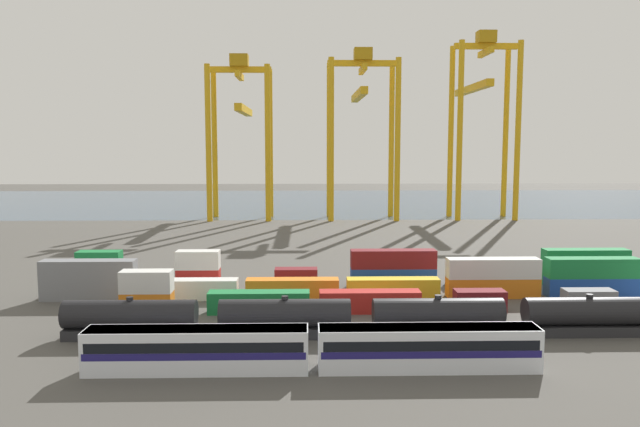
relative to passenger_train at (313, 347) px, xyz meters
name	(u,v)px	position (x,y,z in m)	size (l,w,h in m)	color
ground_plane	(350,252)	(7.76, 61.31, -2.14)	(420.00, 420.00, 0.00)	#4C4944
harbour_water	(329,202)	(7.76, 166.70, -2.14)	(400.00, 110.00, 0.01)	#384C60
passenger_train	(313,347)	(0.00, 0.00, 0.00)	(40.20, 3.14, 3.90)	silver
freight_tank_row	(362,317)	(5.19, 9.71, -0.08)	(61.73, 2.91, 4.37)	#232326
shipping_container_0	(147,303)	(-19.55, 19.19, -0.84)	(6.04, 2.44, 2.60)	orange
shipping_container_1	(147,281)	(-19.55, 19.19, 1.76)	(6.04, 2.44, 2.60)	silver
shipping_container_2	(259,302)	(-6.25, 19.19, -0.84)	(12.10, 2.44, 2.60)	#197538
shipping_container_3	(370,301)	(7.05, 19.19, -0.84)	(12.10, 2.44, 2.60)	#AD211C
shipping_container_4	(480,301)	(20.35, 19.19, -0.84)	(6.04, 2.44, 2.60)	maroon
shipping_container_5	(589,300)	(33.65, 19.19, -0.84)	(6.04, 2.44, 2.60)	slate
shipping_container_8	(89,290)	(-28.79, 26.11, -0.84)	(12.10, 2.44, 2.60)	slate
shipping_container_9	(88,270)	(-28.79, 26.11, 1.76)	(12.10, 2.44, 2.60)	slate
shipping_container_10	(191,289)	(-15.59, 26.11, -0.84)	(12.10, 2.44, 2.60)	silver
shipping_container_11	(292,289)	(-2.38, 26.11, -0.84)	(12.10, 2.44, 2.60)	orange
shipping_container_12	(393,288)	(10.82, 26.11, -0.84)	(12.10, 2.44, 2.60)	gold
shipping_container_13	(492,287)	(24.03, 26.11, -0.84)	(12.10, 2.44, 2.60)	orange
shipping_container_14	(493,268)	(24.03, 26.11, 1.76)	(12.10, 2.44, 2.60)	silver
shipping_container_15	(591,287)	(37.23, 26.11, -0.84)	(12.10, 2.44, 2.60)	#1C4299
shipping_container_16	(592,268)	(37.23, 26.11, 1.76)	(12.10, 2.44, 2.60)	#197538
shipping_container_18	(100,278)	(-29.68, 33.02, -0.84)	(6.04, 2.44, 2.60)	#146066
shipping_container_19	(99,260)	(-29.68, 33.02, 1.76)	(6.04, 2.44, 2.60)	#197538
shipping_container_20	(198,278)	(-15.84, 33.02, -0.84)	(6.04, 2.44, 2.60)	#AD211C
shipping_container_21	(198,260)	(-15.84, 33.02, 1.76)	(6.04, 2.44, 2.60)	silver
shipping_container_22	(296,277)	(-2.01, 33.02, -0.84)	(6.04, 2.44, 2.60)	maroon
shipping_container_23	(393,277)	(11.83, 33.02, -0.84)	(12.10, 2.44, 2.60)	#1C4299
shipping_container_24	(393,259)	(11.83, 33.02, 1.76)	(12.10, 2.44, 2.60)	maroon
shipping_container_25	(489,276)	(25.67, 33.02, -0.84)	(12.10, 2.44, 2.60)	slate
shipping_container_26	(585,276)	(39.51, 33.02, -0.84)	(12.10, 2.44, 2.60)	#197538
shipping_container_27	(586,258)	(39.51, 33.02, 1.76)	(12.10, 2.44, 2.60)	#197538
gantry_crane_west	(241,122)	(-18.21, 117.39, 24.31)	(17.11, 33.88, 44.17)	gold
gantry_crane_central	(362,115)	(14.89, 117.36, 26.06)	(19.09, 34.54, 45.94)	gold
gantry_crane_east	(482,108)	(47.98, 117.48, 28.22)	(17.10, 35.33, 50.54)	gold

